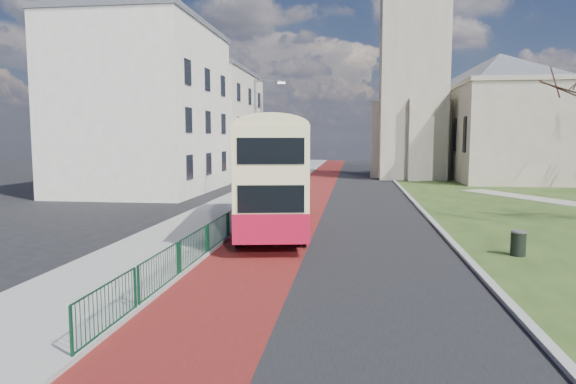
# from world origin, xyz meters

# --- Properties ---
(ground) EXTENTS (160.00, 160.00, 0.00)m
(ground) POSITION_xyz_m (0.00, 0.00, 0.00)
(ground) COLOR black
(ground) RESTS_ON ground
(road_carriageway) EXTENTS (9.00, 120.00, 0.01)m
(road_carriageway) POSITION_xyz_m (1.50, 20.00, 0.01)
(road_carriageway) COLOR black
(road_carriageway) RESTS_ON ground
(bus_lane) EXTENTS (3.40, 120.00, 0.01)m
(bus_lane) POSITION_xyz_m (-1.20, 20.00, 0.01)
(bus_lane) COLOR #591414
(bus_lane) RESTS_ON ground
(pavement_west) EXTENTS (4.00, 120.00, 0.12)m
(pavement_west) POSITION_xyz_m (-5.00, 20.00, 0.06)
(pavement_west) COLOR gray
(pavement_west) RESTS_ON ground
(kerb_west) EXTENTS (0.25, 120.00, 0.13)m
(kerb_west) POSITION_xyz_m (-3.00, 20.00, 0.07)
(kerb_west) COLOR #999993
(kerb_west) RESTS_ON ground
(kerb_east) EXTENTS (0.25, 80.00, 0.13)m
(kerb_east) POSITION_xyz_m (6.10, 22.00, 0.07)
(kerb_east) COLOR #999993
(kerb_east) RESTS_ON ground
(pedestrian_railing) EXTENTS (0.07, 24.00, 1.12)m
(pedestrian_railing) POSITION_xyz_m (-2.95, 4.00, 0.55)
(pedestrian_railing) COLOR #0E3E25
(pedestrian_railing) RESTS_ON ground
(gothic_church) EXTENTS (16.38, 18.00, 40.00)m
(gothic_church) POSITION_xyz_m (12.56, 38.00, 13.13)
(gothic_church) COLOR gray
(gothic_church) RESTS_ON ground
(street_block_near) EXTENTS (10.30, 14.30, 13.00)m
(street_block_near) POSITION_xyz_m (-14.00, 22.00, 6.51)
(street_block_near) COLOR beige
(street_block_near) RESTS_ON ground
(street_block_far) EXTENTS (10.30, 16.30, 11.50)m
(street_block_far) POSITION_xyz_m (-14.00, 38.00, 5.76)
(street_block_far) COLOR beige
(street_block_far) RESTS_ON ground
(streetlamp) EXTENTS (2.13, 0.18, 8.00)m
(streetlamp) POSITION_xyz_m (-4.35, 18.00, 4.59)
(streetlamp) COLOR gray
(streetlamp) RESTS_ON pavement_west
(bus) EXTENTS (4.60, 11.84, 4.83)m
(bus) POSITION_xyz_m (-1.55, 6.18, 2.76)
(bus) COLOR #A80F2C
(bus) RESTS_ON ground
(litter_bin) EXTENTS (0.71, 0.71, 0.89)m
(litter_bin) POSITION_xyz_m (8.00, 2.10, 0.49)
(litter_bin) COLOR black
(litter_bin) RESTS_ON grass_green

